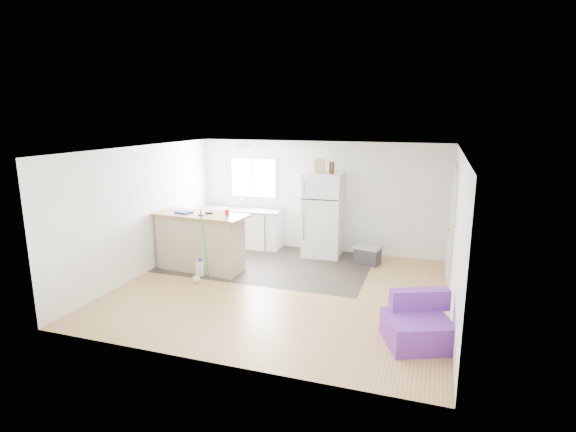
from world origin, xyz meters
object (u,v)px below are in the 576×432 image
Objects in this scene: refrigerator at (323,215)px; bottle_right at (331,168)px; peninsula at (200,242)px; cardboard_box at (319,166)px; cooler at (367,254)px; purple_seat at (417,326)px; bottle_left at (333,168)px; cleaner_jug at (200,268)px; red_cup at (227,212)px; mop at (198,270)px; blue_tray at (184,212)px; kitchen_cabinets at (240,227)px.

bottle_right is (0.15, -0.04, 1.01)m from refrigerator.
cardboard_box is (1.94, 1.56, 1.36)m from peninsula.
cooler is 3.22m from purple_seat.
bottle_left is (0.20, -0.09, 1.01)m from refrigerator.
cooler is at bearing -18.22° from refrigerator.
cooler is 1.71× the size of cleaner_jug.
cardboard_box is at bearing 34.87° from cleaner_jug.
peninsula is 7.40× the size of bottle_right.
cooler is 2.95m from red_cup.
cleaner_jug is 1.34× the size of bottle_right.
bottle_left is at bearing 35.74° from mop.
cleaner_jug is at bearing -135.60° from refrigerator.
bottle_left is at bearing -179.62° from cooler.
bottle_left and bottle_right have the same top height.
blue_tray reaches higher than cooler.
bottle_right reaches higher than kitchen_cabinets.
mop is 5.48× the size of bottle_left.
blue_tray is at bearing 121.81° from mop.
refrigerator is 5.89× the size of cardboard_box.
cleaner_jug is at bearing -136.14° from bottle_right.
bottle_left is (2.53, 1.58, 0.77)m from blue_tray.
mop reaches higher than kitchen_cabinets.
purple_seat is 3.41× the size of cardboard_box.
purple_seat is 4.82m from blue_tray.
bottle_left is (0.28, -0.01, -0.02)m from cardboard_box.
cardboard_box is 0.28m from bottle_left.
refrigerator is 5.89× the size of blue_tray.
peninsula is 1.05× the size of refrigerator.
cooler is 3.72m from blue_tray.
kitchen_cabinets is 1.07× the size of peninsula.
bottle_left is (-0.80, 0.20, 1.70)m from cooler.
bottle_left reaches higher than cleaner_jug.
bottle_right is (-0.05, 0.05, 0.00)m from bottle_left.
cleaner_jug is (0.11, -2.05, -0.30)m from kitchen_cabinets.
cleaner_jug is at bearing 138.42° from purple_seat.
cardboard_box reaches higher than kitchen_cabinets.
red_cup is at bearing -75.76° from kitchen_cabinets.
purple_seat is 4.09× the size of bottle_right.
bottle_right is at bearing 177.74° from cooler.
cooler is at bearing 22.58° from blue_tray.
cardboard_box reaches higher than bottle_right.
blue_tray reaches higher than cleaner_jug.
cardboard_box is 1.20× the size of bottle_right.
cleaner_jug is (-1.85, -1.97, -0.74)m from refrigerator.
bottle_right is at bearing 40.89° from peninsula.
cooler is 1.91× the size of blue_tray.
cardboard_box reaches higher than cooler.
peninsula is 2.83m from cardboard_box.
refrigerator is at bearing 47.75° from red_cup.
cooler is 3.31m from cleaner_jug.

